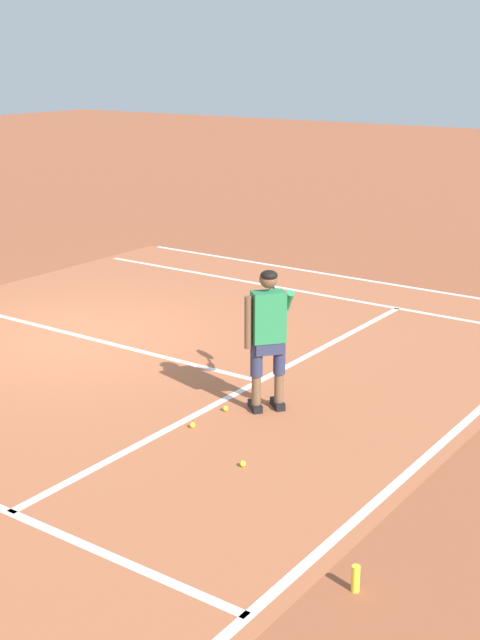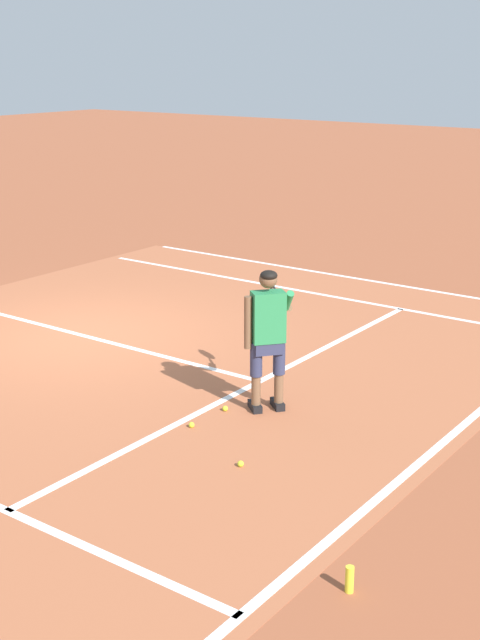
% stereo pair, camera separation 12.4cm
% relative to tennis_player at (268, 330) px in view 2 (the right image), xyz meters
% --- Properties ---
extents(ground_plane, '(80.00, 80.00, 0.00)m').
position_rel_tennis_player_xyz_m(ground_plane, '(0.70, 3.86, -0.99)').
color(ground_plane, '#9E5133').
extents(court_inner_surface, '(10.98, 9.47, 0.00)m').
position_rel_tennis_player_xyz_m(court_inner_surface, '(0.70, 2.45, -0.99)').
color(court_inner_surface, '#B2603D').
rests_on(court_inner_surface, ground).
extents(line_baseline, '(10.98, 0.10, 0.01)m').
position_rel_tennis_player_xyz_m(line_baseline, '(0.70, -2.08, -0.99)').
color(line_baseline, white).
rests_on(line_baseline, ground).
extents(line_service, '(8.23, 0.10, 0.01)m').
position_rel_tennis_player_xyz_m(line_service, '(0.70, 0.59, -0.99)').
color(line_service, white).
rests_on(line_service, ground).
extents(line_centre_service, '(0.10, 6.40, 0.01)m').
position_rel_tennis_player_xyz_m(line_centre_service, '(0.70, 3.79, -0.99)').
color(line_centre_service, white).
rests_on(line_centre_service, ground).
extents(line_singles_right, '(0.10, 9.07, 0.01)m').
position_rel_tennis_player_xyz_m(line_singles_right, '(4.81, 2.45, -0.99)').
color(line_singles_right, white).
rests_on(line_singles_right, ground).
extents(line_doubles_right, '(0.10, 9.07, 0.01)m').
position_rel_tennis_player_xyz_m(line_doubles_right, '(6.19, 2.45, -0.99)').
color(line_doubles_right, white).
rests_on(line_doubles_right, ground).
extents(tennis_player, '(1.13, 0.81, 1.71)m').
position_rel_tennis_player_xyz_m(tennis_player, '(0.00, 0.00, 0.00)').
color(tennis_player, black).
rests_on(tennis_player, ground).
extents(tennis_ball_near_feet, '(0.07, 0.07, 0.07)m').
position_rel_tennis_player_xyz_m(tennis_ball_near_feet, '(-0.95, 0.39, -0.96)').
color(tennis_ball_near_feet, '#CCE02D').
rests_on(tennis_ball_near_feet, ground).
extents(tennis_ball_by_baseline, '(0.07, 0.07, 0.07)m').
position_rel_tennis_player_xyz_m(tennis_ball_by_baseline, '(-1.41, -0.63, -0.96)').
color(tennis_ball_by_baseline, '#CCE02D').
rests_on(tennis_ball_by_baseline, ground).
extents(tennis_ball_mid_court, '(0.07, 0.07, 0.07)m').
position_rel_tennis_player_xyz_m(tennis_ball_mid_court, '(-0.34, 0.37, -0.96)').
color(tennis_ball_mid_court, '#CCE02D').
rests_on(tennis_ball_mid_court, ground).
extents(water_bottle, '(0.07, 0.07, 0.22)m').
position_rel_tennis_player_xyz_m(water_bottle, '(-2.66, -2.59, -0.88)').
color(water_bottle, yellow).
rests_on(water_bottle, ground).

